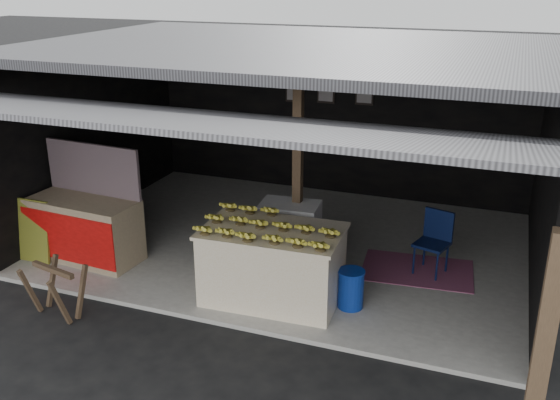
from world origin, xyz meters
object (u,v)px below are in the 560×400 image
at_px(banana_table, 273,264).
at_px(water_barrel, 351,290).
at_px(white_crate, 289,234).
at_px(neighbor_stall, 85,226).
at_px(sawhorse, 55,286).
at_px(plastic_chair, 435,237).

relative_size(banana_table, water_barrel, 3.78).
xyz_separation_m(white_crate, neighbor_stall, (-2.78, -0.86, 0.04)).
xyz_separation_m(banana_table, sawhorse, (-2.34, -1.22, -0.12)).
relative_size(white_crate, neighbor_stall, 0.55).
height_order(banana_table, white_crate, banana_table).
relative_size(banana_table, neighbor_stall, 1.08).
height_order(white_crate, sawhorse, white_crate).
bearing_deg(sawhorse, plastic_chair, 45.23).
bearing_deg(white_crate, water_barrel, -43.63).
bearing_deg(neighbor_stall, white_crate, 21.18).
bearing_deg(water_barrel, banana_table, -171.81).
bearing_deg(plastic_chair, neighbor_stall, -148.01).
bearing_deg(banana_table, white_crate, 95.58).
relative_size(white_crate, sawhorse, 1.30).
height_order(white_crate, water_barrel, white_crate).
bearing_deg(white_crate, neighbor_stall, -167.82).
distance_m(banana_table, sawhorse, 2.64).
relative_size(neighbor_stall, sawhorse, 2.36).
xyz_separation_m(banana_table, neighbor_stall, (-2.93, 0.18, 0.01)).
relative_size(sawhorse, water_barrel, 1.49).
xyz_separation_m(banana_table, plastic_chair, (1.79, 1.49, 0.04)).
bearing_deg(neighbor_stall, banana_table, 0.57).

